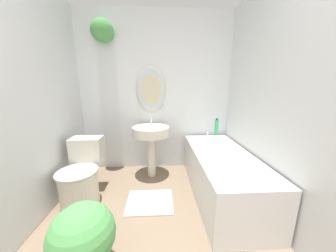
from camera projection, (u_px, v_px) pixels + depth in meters
The scene contains 9 objects.
wall_back at pixel (152, 90), 2.60m from camera, with size 2.40×0.31×2.40m.
wall_left at pixel (8, 101), 1.35m from camera, with size 0.06×2.55×2.40m.
wall_right at pixel (288, 100), 1.47m from camera, with size 0.06×2.55×2.40m.
toilet at pixel (82, 176), 1.95m from camera, with size 0.43×0.64×0.70m.
pedestal_sink at pixel (151, 136), 2.43m from camera, with size 0.53×0.53×0.86m.
bathtub at pixel (221, 173), 2.05m from camera, with size 0.66×1.52×0.62m.
shampoo_bottle at pixel (217, 127), 2.53m from camera, with size 0.06×0.06×0.23m.
potted_plant at pixel (83, 237), 1.12m from camera, with size 0.42×0.42×0.57m.
bath_mat at pixel (150, 202), 1.95m from camera, with size 0.52×0.43×0.02m.
Camera 1 is at (0.04, -0.22, 1.31)m, focal length 18.00 mm.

